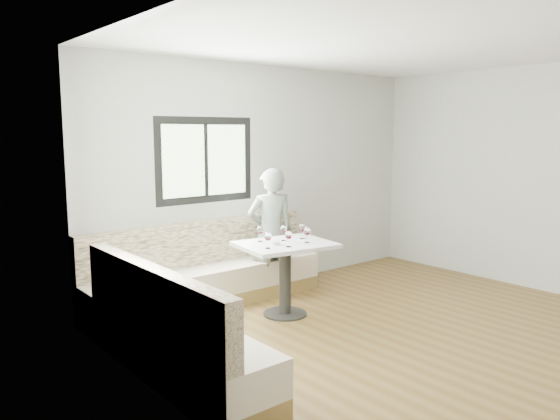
% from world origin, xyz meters
% --- Properties ---
extents(room, '(5.01, 5.01, 2.81)m').
position_xyz_m(room, '(-0.08, 0.08, 1.41)').
color(room, brown).
rests_on(room, ground).
extents(banquette, '(2.90, 2.80, 0.95)m').
position_xyz_m(banquette, '(-1.59, 1.63, 0.33)').
color(banquette, olive).
rests_on(banquette, ground).
extents(table, '(1.08, 0.90, 0.80)m').
position_xyz_m(table, '(-0.58, 1.42, 0.60)').
color(table, black).
rests_on(table, ground).
extents(person, '(0.67, 0.56, 1.56)m').
position_xyz_m(person, '(-0.27, 2.07, 0.78)').
color(person, slate).
rests_on(person, ground).
extents(olive_ramekin, '(0.11, 0.11, 0.04)m').
position_xyz_m(olive_ramekin, '(-0.73, 1.43, 0.82)').
color(olive_ramekin, white).
rests_on(olive_ramekin, table).
extents(wine_glass_a, '(0.08, 0.08, 0.17)m').
position_xyz_m(wine_glass_a, '(-0.90, 1.32, 0.92)').
color(wine_glass_a, white).
rests_on(wine_glass_a, table).
extents(wine_glass_b, '(0.08, 0.08, 0.17)m').
position_xyz_m(wine_glass_b, '(-0.69, 1.24, 0.92)').
color(wine_glass_b, white).
rests_on(wine_glass_b, table).
extents(wine_glass_c, '(0.08, 0.08, 0.17)m').
position_xyz_m(wine_glass_c, '(-0.40, 1.27, 0.92)').
color(wine_glass_c, white).
rests_on(wine_glass_c, table).
extents(wine_glass_d, '(0.08, 0.08, 0.17)m').
position_xyz_m(wine_glass_d, '(-0.52, 1.52, 0.92)').
color(wine_glass_d, white).
rests_on(wine_glass_d, table).
extents(wine_glass_e, '(0.08, 0.08, 0.17)m').
position_xyz_m(wine_glass_e, '(-0.29, 1.48, 0.92)').
color(wine_glass_e, white).
rests_on(wine_glass_e, table).
extents(wine_glass_f, '(0.08, 0.08, 0.17)m').
position_xyz_m(wine_glass_f, '(-0.75, 1.65, 0.92)').
color(wine_glass_f, white).
rests_on(wine_glass_f, table).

